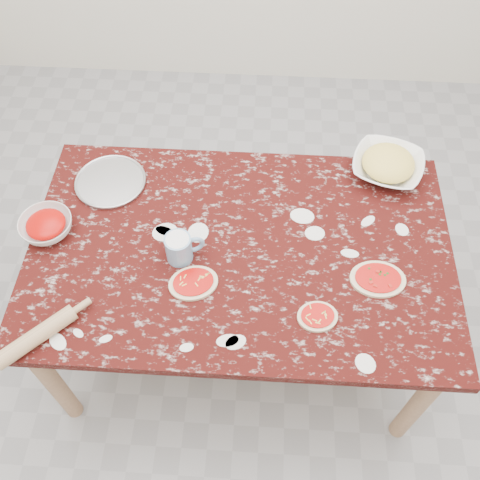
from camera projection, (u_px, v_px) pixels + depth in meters
name	position (u px, v px, depth m)	size (l,w,h in m)	color
ground	(240.00, 334.00, 2.62)	(4.00, 4.00, 0.00)	gray
worktable	(240.00, 260.00, 2.07)	(1.60, 1.00, 0.75)	black
pizza_tray	(111.00, 182.00, 2.19)	(0.28, 0.28, 0.01)	#B2B2B7
sauce_bowl	(47.00, 226.00, 2.03)	(0.20, 0.20, 0.06)	white
cheese_bowl	(387.00, 166.00, 2.20)	(0.29, 0.29, 0.07)	white
flour_mug	(180.00, 248.00, 1.93)	(0.14, 0.10, 0.11)	#749EC3
pizza_left	(193.00, 283.00, 1.91)	(0.21, 0.19, 0.02)	beige
pizza_mid	(317.00, 316.00, 1.83)	(0.16, 0.14, 0.02)	beige
pizza_right	(378.00, 279.00, 1.92)	(0.21, 0.16, 0.02)	beige
rolling_pin	(36.00, 337.00, 1.77)	(0.06, 0.06, 0.29)	tan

